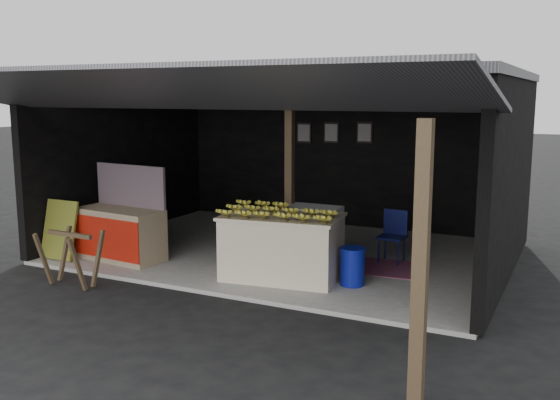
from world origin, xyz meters
The scene contains 13 objects.
ground centered at (0.00, 0.00, 0.00)m, with size 80.00×80.00×0.00m, color black.
concrete_slab centered at (0.00, 2.50, 0.03)m, with size 7.00×5.00×0.06m, color gray.
shophouse centered at (0.00, 2.82, 2.10)m, with size 7.40×7.29×3.02m.
banana_table centered at (0.61, 1.00, 0.53)m, with size 1.80×1.25×0.93m.
banana_pile centered at (0.61, 1.00, 1.08)m, with size 1.55×0.93×0.18m, color gold, non-canonical shape.
white_crate centered at (0.74, 1.77, 0.53)m, with size 0.84×0.58×0.93m.
neighbor_stall centered at (-2.19, 0.80, 0.52)m, with size 1.51×0.79×1.51m.
green_signboard centered at (-3.07, 0.37, 0.54)m, with size 0.64×0.04×0.96m, color black.
sawhorse centered at (-1.96, -0.52, 0.50)m, with size 0.80×0.70×0.78m.
water_barrel centered at (1.64, 1.13, 0.31)m, with size 0.34×0.34×0.50m, color navy.
plastic_chair centered at (1.79, 2.61, 0.54)m, with size 0.41×0.41×0.82m.
magenta_rug centered at (1.57, 2.15, 0.07)m, with size 1.50×1.00×0.01m, color maroon.
picture_frames centered at (-0.17, 4.89, 1.93)m, with size 1.62×0.04×0.46m.
Camera 1 is at (4.46, -6.82, 2.68)m, focal length 40.00 mm.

